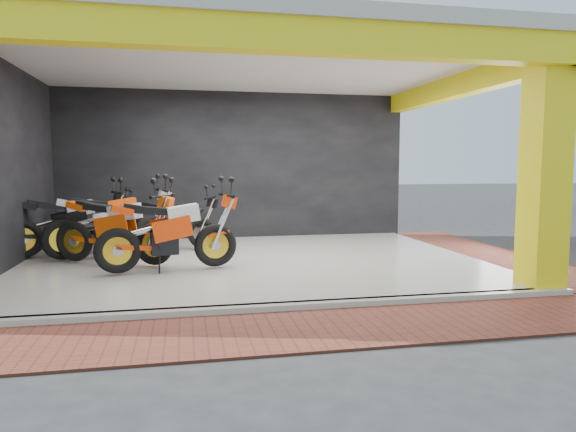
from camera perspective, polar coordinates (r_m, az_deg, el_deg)
name	(u,v)px	position (r m, az deg, el deg)	size (l,w,h in m)	color
ground	(271,292)	(7.38, -1.89, -8.39)	(80.00, 80.00, 0.00)	#2D2D30
showroom_floor	(253,262)	(9.30, -3.95, -5.16)	(8.00, 6.00, 0.10)	silver
showroom_ceiling	(251,61)	(9.32, -4.11, 16.82)	(8.40, 6.40, 0.20)	beige
back_wall	(235,167)	(12.22, -5.92, 5.40)	(8.20, 0.20, 3.50)	black
left_wall	(0,168)	(9.52, -29.39, 4.68)	(0.20, 6.20, 3.50)	black
corner_column	(545,168)	(8.02, 26.65, 4.77)	(0.50, 0.50, 3.50)	yellow
header_beam_front	(284,36)	(6.36, -0.40, 19.39)	(8.40, 0.30, 0.40)	yellow
header_beam_right	(461,86)	(10.55, 18.65, 13.57)	(0.30, 6.40, 0.40)	yellow
floor_kerb	(285,307)	(6.40, -0.35, -10.12)	(8.00, 0.20, 0.10)	silver
paver_front	(299,330)	(5.68, 1.21, -12.54)	(9.00, 1.40, 0.03)	brown
paver_right	(492,255)	(11.01, 21.73, -4.06)	(1.40, 7.00, 0.03)	brown
moto_hero	(215,225)	(8.50, -8.09, -0.95)	(2.37, 0.88, 1.45)	#ED3B0A
moto_row_a	(153,224)	(8.83, -14.74, -0.89)	(2.34, 0.87, 1.43)	#E14C09
moto_row_b	(202,219)	(10.39, -9.50, -0.30)	(2.07, 0.77, 1.26)	black
moto_row_c	(152,216)	(10.02, -14.88, -0.02)	(2.41, 0.89, 1.47)	#B1B5B9
moto_row_d	(122,218)	(11.56, -17.96, -0.18)	(1.88, 0.70, 1.15)	black
moto_row_e	(108,217)	(10.53, -19.38, -0.08)	(2.29, 0.85, 1.40)	black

